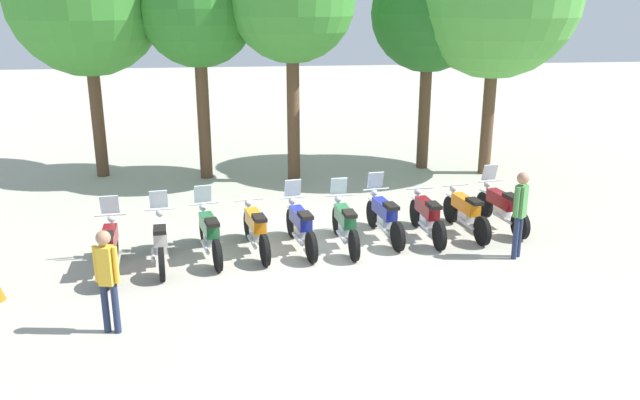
# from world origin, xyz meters

# --- Properties ---
(ground_plane) EXTENTS (80.00, 80.00, 0.00)m
(ground_plane) POSITION_xyz_m (0.00, 0.00, 0.00)
(ground_plane) COLOR #ADA899
(motorcycle_0) EXTENTS (0.62, 2.19, 1.37)m
(motorcycle_0) POSITION_xyz_m (-4.28, -0.73, 0.52)
(motorcycle_0) COLOR black
(motorcycle_0) RESTS_ON ground_plane
(motorcycle_1) EXTENTS (0.62, 2.19, 1.37)m
(motorcycle_1) POSITION_xyz_m (-3.33, -0.49, 0.52)
(motorcycle_1) COLOR black
(motorcycle_1) RESTS_ON ground_plane
(motorcycle_2) EXTENTS (0.71, 2.16, 1.37)m
(motorcycle_2) POSITION_xyz_m (-2.39, -0.20, 0.52)
(motorcycle_2) COLOR black
(motorcycle_2) RESTS_ON ground_plane
(motorcycle_3) EXTENTS (0.67, 2.17, 0.99)m
(motorcycle_3) POSITION_xyz_m (-1.43, -0.05, 0.50)
(motorcycle_3) COLOR black
(motorcycle_3) RESTS_ON ground_plane
(motorcycle_4) EXTENTS (0.64, 2.18, 1.37)m
(motorcycle_4) POSITION_xyz_m (-0.48, -0.00, 0.52)
(motorcycle_4) COLOR black
(motorcycle_4) RESTS_ON ground_plane
(motorcycle_5) EXTENTS (0.62, 2.19, 1.37)m
(motorcycle_5) POSITION_xyz_m (0.47, 0.00, 0.52)
(motorcycle_5) COLOR black
(motorcycle_5) RESTS_ON ground_plane
(motorcycle_6) EXTENTS (0.62, 2.18, 1.37)m
(motorcycle_6) POSITION_xyz_m (1.42, 0.38, 0.52)
(motorcycle_6) COLOR black
(motorcycle_6) RESTS_ON ground_plane
(motorcycle_7) EXTENTS (0.62, 2.19, 0.99)m
(motorcycle_7) POSITION_xyz_m (2.37, 0.31, 0.50)
(motorcycle_7) COLOR black
(motorcycle_7) RESTS_ON ground_plane
(motorcycle_8) EXTENTS (0.62, 2.19, 0.99)m
(motorcycle_8) POSITION_xyz_m (3.32, 0.46, 0.50)
(motorcycle_8) COLOR black
(motorcycle_8) RESTS_ON ground_plane
(motorcycle_9) EXTENTS (0.62, 2.18, 1.37)m
(motorcycle_9) POSITION_xyz_m (4.26, 0.72, 0.52)
(motorcycle_9) COLOR black
(motorcycle_9) RESTS_ON ground_plane
(person_0) EXTENTS (0.41, 0.27, 1.72)m
(person_0) POSITION_xyz_m (-3.83, -3.25, 1.01)
(person_0) COLOR #232D4C
(person_0) RESTS_ON ground_plane
(person_1) EXTENTS (0.35, 0.34, 1.81)m
(person_1) POSITION_xyz_m (3.85, -1.11, 1.08)
(person_1) COLOR #232D4C
(person_1) RESTS_ON ground_plane
(tree_1) EXTENTS (3.27, 3.27, 6.50)m
(tree_1) POSITION_xyz_m (-2.69, 6.10, 4.83)
(tree_1) COLOR brown
(tree_1) RESTS_ON ground_plane
(tree_2) EXTENTS (3.47, 3.47, 6.86)m
(tree_2) POSITION_xyz_m (-0.13, 5.35, 5.08)
(tree_2) COLOR brown
(tree_2) RESTS_ON ground_plane
(tree_3) EXTENTS (3.45, 3.45, 6.43)m
(tree_3) POSITION_xyz_m (4.04, 6.45, 4.67)
(tree_3) COLOR brown
(tree_3) RESTS_ON ground_plane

